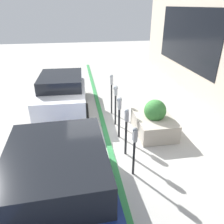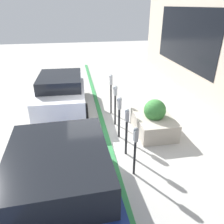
{
  "view_description": "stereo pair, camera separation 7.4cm",
  "coord_description": "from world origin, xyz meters",
  "px_view_note": "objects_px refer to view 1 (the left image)",
  "views": [
    {
      "loc": [
        -5.93,
        0.89,
        3.89
      ],
      "look_at": [
        0.0,
        -0.1,
        0.91
      ],
      "focal_mm": 35.0,
      "sensor_mm": 36.0,
      "label": 1
    },
    {
      "loc": [
        -5.92,
        0.96,
        3.89
      ],
      "look_at": [
        0.0,
        -0.1,
        0.91
      ],
      "focal_mm": 35.0,
      "sensor_mm": 36.0,
      "label": 2
    }
  ],
  "objects_px": {
    "parking_meter_fourth": "(116,98)",
    "parking_meter_middle": "(119,110)",
    "planter_box": "(154,121)",
    "parking_meter_farthest": "(112,88)",
    "parked_car_front": "(60,182)",
    "parked_car_middle": "(62,91)",
    "parking_meter_nearest": "(135,143)",
    "parking_meter_second": "(126,126)"
  },
  "relations": [
    {
      "from": "parking_meter_nearest",
      "to": "parked_car_middle",
      "type": "bearing_deg",
      "value": 23.36
    },
    {
      "from": "planter_box",
      "to": "parked_car_front",
      "type": "bearing_deg",
      "value": 134.14
    },
    {
      "from": "parking_meter_fourth",
      "to": "parked_car_middle",
      "type": "distance_m",
      "value": 2.54
    },
    {
      "from": "parking_meter_nearest",
      "to": "parked_car_front",
      "type": "distance_m",
      "value": 1.93
    },
    {
      "from": "parking_meter_nearest",
      "to": "parking_meter_fourth",
      "type": "xyz_separation_m",
      "value": [
        2.61,
        -0.01,
        0.11
      ]
    },
    {
      "from": "parking_meter_middle",
      "to": "parked_car_middle",
      "type": "height_order",
      "value": "parked_car_middle"
    },
    {
      "from": "parking_meter_fourth",
      "to": "planter_box",
      "type": "bearing_deg",
      "value": -123.2
    },
    {
      "from": "parking_meter_fourth",
      "to": "parking_meter_farthest",
      "type": "xyz_separation_m",
      "value": [
        0.89,
        -0.01,
        0.03
      ]
    },
    {
      "from": "planter_box",
      "to": "parked_car_front",
      "type": "distance_m",
      "value": 4.01
    },
    {
      "from": "planter_box",
      "to": "parked_car_middle",
      "type": "distance_m",
      "value": 3.92
    },
    {
      "from": "parking_meter_fourth",
      "to": "parking_meter_middle",
      "type": "bearing_deg",
      "value": 177.61
    },
    {
      "from": "parking_meter_second",
      "to": "parking_meter_farthest",
      "type": "height_order",
      "value": "parking_meter_farthest"
    },
    {
      "from": "parking_meter_nearest",
      "to": "planter_box",
      "type": "xyz_separation_m",
      "value": [
        1.85,
        -1.17,
        -0.5
      ]
    },
    {
      "from": "parking_meter_nearest",
      "to": "parking_meter_farthest",
      "type": "xyz_separation_m",
      "value": [
        3.49,
        -0.02,
        0.14
      ]
    },
    {
      "from": "parking_meter_middle",
      "to": "planter_box",
      "type": "distance_m",
      "value": 1.31
    },
    {
      "from": "planter_box",
      "to": "parked_car_front",
      "type": "xyz_separation_m",
      "value": [
        -2.78,
        2.86,
        0.45
      ]
    },
    {
      "from": "parking_meter_second",
      "to": "parked_car_front",
      "type": "xyz_separation_m",
      "value": [
        -1.78,
        1.68,
        -0.05
      ]
    },
    {
      "from": "planter_box",
      "to": "parked_car_front",
      "type": "height_order",
      "value": "parked_car_front"
    },
    {
      "from": "parking_meter_middle",
      "to": "parking_meter_second",
      "type": "bearing_deg",
      "value": -179.17
    },
    {
      "from": "parked_car_middle",
      "to": "parking_meter_middle",
      "type": "bearing_deg",
      "value": -141.96
    },
    {
      "from": "parking_meter_middle",
      "to": "parking_meter_farthest",
      "type": "bearing_deg",
      "value": -1.4
    },
    {
      "from": "parking_meter_nearest",
      "to": "parking_meter_fourth",
      "type": "relative_size",
      "value": 0.93
    },
    {
      "from": "parking_meter_middle",
      "to": "parked_car_front",
      "type": "bearing_deg",
      "value": 148.25
    },
    {
      "from": "parking_meter_fourth",
      "to": "parking_meter_farthest",
      "type": "bearing_deg",
      "value": -0.46
    },
    {
      "from": "parking_meter_fourth",
      "to": "planter_box",
      "type": "distance_m",
      "value": 1.51
    },
    {
      "from": "planter_box",
      "to": "parked_car_middle",
      "type": "bearing_deg",
      "value": 51.01
    },
    {
      "from": "parking_meter_fourth",
      "to": "parked_car_front",
      "type": "distance_m",
      "value": 3.93
    },
    {
      "from": "planter_box",
      "to": "parking_meter_farthest",
      "type": "bearing_deg",
      "value": 34.98
    },
    {
      "from": "parking_meter_fourth",
      "to": "parked_car_middle",
      "type": "xyz_separation_m",
      "value": [
        1.7,
        1.87,
        -0.27
      ]
    },
    {
      "from": "parked_car_front",
      "to": "parked_car_middle",
      "type": "relative_size",
      "value": 1.04
    },
    {
      "from": "parking_meter_second",
      "to": "parked_car_middle",
      "type": "bearing_deg",
      "value": 28.21
    },
    {
      "from": "parking_meter_nearest",
      "to": "parking_meter_middle",
      "type": "bearing_deg",
      "value": 0.65
    },
    {
      "from": "parking_meter_middle",
      "to": "parked_car_front",
      "type": "xyz_separation_m",
      "value": [
        -2.7,
        1.67,
        -0.09
      ]
    },
    {
      "from": "planter_box",
      "to": "parking_meter_middle",
      "type": "bearing_deg",
      "value": 93.84
    },
    {
      "from": "parking_meter_fourth",
      "to": "parking_meter_nearest",
      "type": "bearing_deg",
      "value": 179.67
    },
    {
      "from": "parking_meter_farthest",
      "to": "parking_meter_middle",
      "type": "bearing_deg",
      "value": 178.6
    },
    {
      "from": "parking_meter_second",
      "to": "parked_car_front",
      "type": "distance_m",
      "value": 2.45
    },
    {
      "from": "parking_meter_farthest",
      "to": "planter_box",
      "type": "distance_m",
      "value": 2.11
    },
    {
      "from": "parking_meter_nearest",
      "to": "planter_box",
      "type": "height_order",
      "value": "parking_meter_nearest"
    },
    {
      "from": "parking_meter_second",
      "to": "parking_meter_middle",
      "type": "relative_size",
      "value": 1.02
    },
    {
      "from": "parking_meter_second",
      "to": "parked_car_front",
      "type": "relative_size",
      "value": 0.35
    },
    {
      "from": "parking_meter_farthest",
      "to": "parked_car_front",
      "type": "relative_size",
      "value": 0.39
    }
  ]
}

